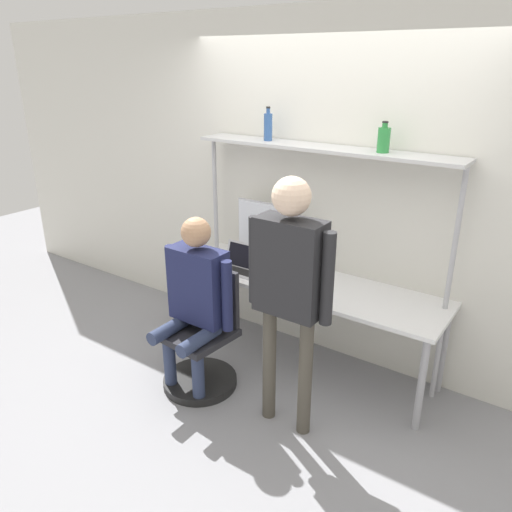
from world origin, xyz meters
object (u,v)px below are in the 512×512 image
object	(u,v)px
bottle_blue	(268,126)
person_standing	(289,276)
bottle_green	(384,139)
laptop	(242,263)
cell_phone	(267,279)
monitor	(265,229)
office_chair	(203,351)
person_seated	(195,292)

from	to	relation	value
bottle_blue	person_standing	bearing A→B (deg)	-49.53
person_standing	bottle_green	size ratio (longest dim) A/B	8.34
bottle_green	laptop	bearing A→B (deg)	-165.56
laptop	bottle_blue	world-z (taller)	bottle_blue
cell_phone	bottle_blue	world-z (taller)	bottle_blue
monitor	office_chair	size ratio (longest dim) A/B	0.59
office_chair	cell_phone	bearing A→B (deg)	66.37
laptop	person_standing	size ratio (longest dim) A/B	0.21
laptop	monitor	bearing A→B (deg)	76.63
monitor	office_chair	distance (m)	1.11
office_chair	bottle_green	world-z (taller)	bottle_green
monitor	laptop	distance (m)	0.34
monitor	laptop	world-z (taller)	monitor
person_seated	person_standing	distance (m)	0.83
cell_phone	office_chair	world-z (taller)	office_chair
laptop	person_seated	size ratio (longest dim) A/B	0.27
monitor	person_standing	world-z (taller)	person_standing
laptop	person_seated	xyz separation A→B (m)	(0.05, -0.62, -0.01)
cell_phone	bottle_blue	distance (m)	1.17
cell_phone	person_standing	bearing A→B (deg)	-46.04
cell_phone	person_seated	world-z (taller)	person_seated
bottle_green	bottle_blue	distance (m)	0.93
monitor	person_seated	size ratio (longest dim) A/B	0.40
laptop	person_seated	distance (m)	0.62
cell_phone	bottle_blue	xyz separation A→B (m)	(-0.20, 0.31, 1.11)
person_seated	bottle_green	size ratio (longest dim) A/B	6.48
office_chair	person_standing	size ratio (longest dim) A/B	0.53
bottle_green	monitor	bearing A→B (deg)	-179.40
person_standing	monitor	bearing A→B (deg)	131.32
cell_phone	person_seated	distance (m)	0.61
office_chair	person_seated	xyz separation A→B (m)	(-0.00, -0.05, 0.50)
person_standing	bottle_blue	size ratio (longest dim) A/B	6.76
monitor	person_standing	bearing A→B (deg)	-48.68
office_chair	person_standing	world-z (taller)	person_standing
office_chair	bottle_blue	distance (m)	1.77
office_chair	laptop	bearing A→B (deg)	94.98
person_standing	cell_phone	bearing A→B (deg)	133.96
cell_phone	office_chair	size ratio (longest dim) A/B	0.16
office_chair	monitor	bearing A→B (deg)	89.39
monitor	bottle_blue	distance (m)	0.83
cell_phone	bottle_blue	size ratio (longest dim) A/B	0.59
cell_phone	laptop	bearing A→B (deg)	168.81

